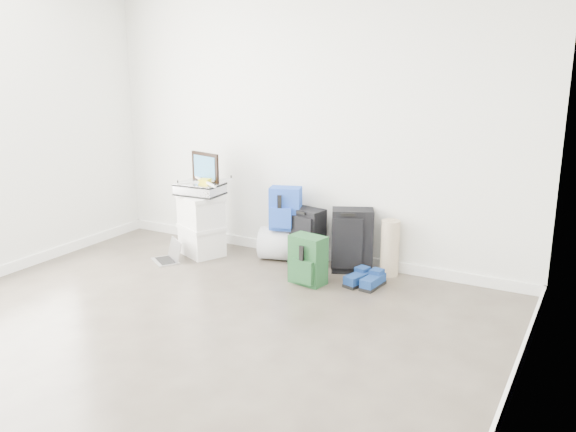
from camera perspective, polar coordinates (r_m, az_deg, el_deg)
The scene contains 14 objects.
ground at distance 4.30m, azimuth -13.67°, elevation -13.04°, with size 5.00×5.00×0.00m, color #3B332B.
room_envelope at distance 3.84m, azimuth -15.06°, elevation 10.51°, with size 4.52×5.02×2.71m.
boxes_stack at distance 6.24m, azimuth -8.11°, elevation -0.82°, with size 0.54×0.50×0.62m.
briefcase at distance 6.15m, azimuth -8.23°, elevation 2.52°, with size 0.43×0.32×0.13m, color #B2B2B7.
painting at distance 6.19m, azimuth -7.76°, elevation 4.57°, with size 0.38×0.12×0.29m.
drone at distance 6.07m, azimuth -7.77°, elevation 3.22°, with size 0.49×0.49×0.05m.
duffel_bag at distance 6.06m, azimuth -0.14°, elevation -2.65°, with size 0.32×0.32×0.53m, color gray.
blue_backpack at distance 5.93m, azimuth -0.28°, elevation 0.63°, with size 0.34×0.29×0.42m.
large_suitcase at distance 5.94m, azimuth 1.66°, elevation -1.88°, with size 0.39×0.29×0.55m.
green_backpack at distance 5.42m, azimuth 1.83°, elevation -4.22°, with size 0.34×0.28×0.44m.
carry_on at distance 5.73m, azimuth 5.99°, elevation -2.29°, with size 0.44×0.38×0.60m.
shoes at distance 5.46m, azimuth 7.28°, elevation -6.01°, with size 0.31×0.33×0.10m.
rolled_rug at distance 5.69m, azimuth 9.51°, elevation -2.97°, with size 0.17×0.17×0.52m, color tan.
laptop at distance 6.16m, azimuth -11.05°, elevation -3.71°, with size 0.37×0.34×0.21m.
Camera 1 is at (2.63, -2.77, 1.97)m, focal length 38.00 mm.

